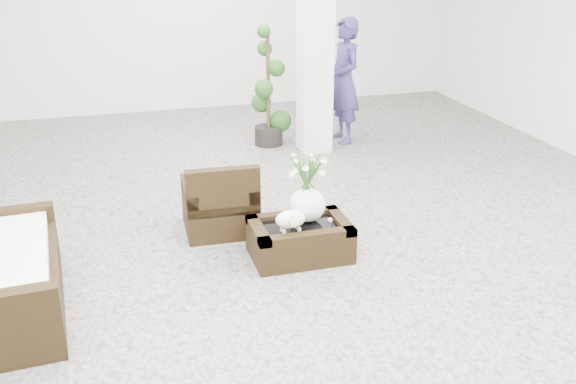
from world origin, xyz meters
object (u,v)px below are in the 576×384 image
object	(u,v)px
armchair	(220,195)
coffee_table	(300,241)
topiary	(268,87)
loveseat	(4,263)

from	to	relation	value
armchair	coffee_table	bearing A→B (deg)	129.41
coffee_table	armchair	size ratio (longest dim) A/B	1.19
armchair	topiary	world-z (taller)	topiary
loveseat	coffee_table	bearing A→B (deg)	-87.37
armchair	topiary	size ratio (longest dim) A/B	0.46
coffee_table	loveseat	distance (m)	2.52
loveseat	topiary	world-z (taller)	topiary
loveseat	topiary	bearing A→B (deg)	-43.59
armchair	loveseat	size ratio (longest dim) A/B	0.46
coffee_table	armchair	distance (m)	1.02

